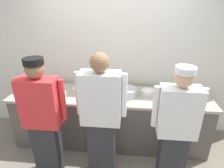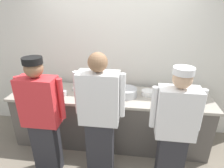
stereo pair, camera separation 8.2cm
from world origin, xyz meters
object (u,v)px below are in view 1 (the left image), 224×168
chef_near_left (43,118)px  plate_stack_front (52,90)px  ramekin_yellow_sauce (97,97)px  sheet_tray (181,97)px  mixing_bowl_steel (126,92)px  deli_cup (64,94)px  chef_far_right (176,127)px  squeeze_bottle_secondary (41,92)px  squeeze_bottle_primary (31,88)px  ramekin_green_sauce (75,89)px  ramekin_orange_sauce (162,100)px  chefs_knife (93,93)px  plate_stack_rear (148,92)px  chef_center (101,116)px

chef_near_left → plate_stack_front: size_ratio=7.16×
ramekin_yellow_sauce → sheet_tray: bearing=6.1°
mixing_bowl_steel → deli_cup: size_ratio=3.72×
chef_far_right → squeeze_bottle_secondary: size_ratio=9.00×
squeeze_bottle_primary → deli_cup: (0.54, -0.03, -0.06)m
plate_stack_front → sheet_tray: 2.01m
chef_near_left → ramekin_green_sauce: 0.84m
plate_stack_front → squeeze_bottle_secondary: 0.18m
chef_near_left → squeeze_bottle_primary: bearing=126.7°
sheet_tray → squeeze_bottle_primary: size_ratio=2.42×
plate_stack_front → ramekin_yellow_sauce: plate_stack_front is taller
ramekin_orange_sauce → chefs_knife: (-1.04, 0.17, -0.02)m
plate_stack_front → squeeze_bottle_secondary: (-0.10, -0.14, 0.04)m
chef_far_right → ramekin_orange_sauce: chef_far_right is taller
plate_stack_front → squeeze_bottle_primary: bearing=-169.0°
squeeze_bottle_secondary → plate_stack_front: bearing=54.4°
sheet_tray → chefs_knife: sheet_tray is taller
plate_stack_rear → ramekin_yellow_sauce: plate_stack_rear is taller
mixing_bowl_steel → chef_near_left: bearing=-144.5°
chef_center → squeeze_bottle_secondary: size_ratio=9.62×
mixing_bowl_steel → sheet_tray: mixing_bowl_steel is taller
chef_far_right → ramekin_orange_sauce: bearing=98.9°
chef_center → ramekin_orange_sauce: size_ratio=16.77×
mixing_bowl_steel → ramekin_orange_sauce: size_ratio=3.26×
sheet_tray → ramekin_green_sauce: ramekin_green_sauce is taller
chef_far_right → squeeze_bottle_secondary: (-1.90, 0.56, 0.11)m
plate_stack_front → ramekin_green_sauce: size_ratio=2.25×
chef_near_left → ramekin_green_sauce: bearing=77.6°
mixing_bowl_steel → squeeze_bottle_primary: squeeze_bottle_primary is taller
deli_cup → mixing_bowl_steel: bearing=6.7°
chef_near_left → chefs_knife: size_ratio=6.03×
sheet_tray → ramekin_orange_sauce: 0.35m
ramekin_green_sauce → chefs_knife: ramekin_green_sauce is taller
squeeze_bottle_secondary → ramekin_yellow_sauce: squeeze_bottle_secondary is taller
plate_stack_rear → mixing_bowl_steel: bearing=-166.5°
chef_far_right → deli_cup: size_ratio=17.90×
chef_near_left → ramekin_orange_sauce: size_ratio=16.16×
chef_center → plate_stack_front: chef_center is taller
ramekin_green_sauce → ramekin_yellow_sauce: bearing=-29.5°
squeeze_bottle_primary → chefs_knife: bearing=5.2°
plate_stack_rear → ramekin_orange_sauce: bearing=-50.8°
chefs_knife → chef_center: bearing=-71.3°
ramekin_orange_sauce → plate_stack_rear: bearing=129.2°
chef_far_right → ramekin_orange_sauce: 0.57m
chefs_knife → plate_stack_rear: bearing=4.7°
plate_stack_rear → ramekin_green_sauce: size_ratio=1.85×
chef_near_left → sheet_tray: bearing=21.6°
chef_near_left → ramekin_green_sauce: size_ratio=16.07×
sheet_tray → chef_center: bearing=-149.6°
mixing_bowl_steel → plate_stack_rear: bearing=13.5°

